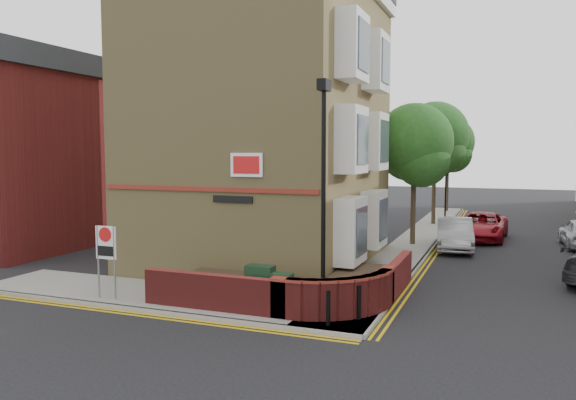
% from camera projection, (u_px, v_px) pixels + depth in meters
% --- Properties ---
extents(ground, '(120.00, 120.00, 0.00)m').
position_uv_depth(ground, '(250.00, 326.00, 14.66)').
color(ground, black).
rests_on(ground, ground).
extents(pavement_corner, '(13.00, 3.00, 0.12)m').
position_uv_depth(pavement_corner, '(168.00, 297.00, 17.32)').
color(pavement_corner, gray).
rests_on(pavement_corner, ground).
extents(pavement_main, '(2.00, 32.00, 0.12)m').
position_uv_depth(pavement_main, '(419.00, 239.00, 28.78)').
color(pavement_main, gray).
rests_on(pavement_main, ground).
extents(kerb_side, '(13.00, 0.15, 0.12)m').
position_uv_depth(kerb_side, '(139.00, 310.00, 15.93)').
color(kerb_side, gray).
rests_on(kerb_side, ground).
extents(kerb_main_near, '(0.15, 32.00, 0.12)m').
position_uv_depth(kerb_main_near, '(439.00, 240.00, 28.41)').
color(kerb_main_near, gray).
rests_on(kerb_main_near, ground).
extents(yellow_lines_side, '(13.00, 0.28, 0.01)m').
position_uv_depth(yellow_lines_side, '(133.00, 314.00, 15.70)').
color(yellow_lines_side, gold).
rests_on(yellow_lines_side, ground).
extents(yellow_lines_main, '(0.28, 32.00, 0.01)m').
position_uv_depth(yellow_lines_main, '(444.00, 241.00, 28.33)').
color(yellow_lines_main, gold).
rests_on(yellow_lines_main, ground).
extents(corner_building, '(8.95, 10.40, 13.60)m').
position_uv_depth(corner_building, '(270.00, 109.00, 22.58)').
color(corner_building, '#9A8851').
rests_on(corner_building, ground).
extents(garden_wall, '(6.80, 6.00, 1.20)m').
position_uv_depth(garden_wall, '(286.00, 302.00, 16.98)').
color(garden_wall, maroon).
rests_on(garden_wall, ground).
extents(lamppost, '(0.25, 0.50, 6.30)m').
position_uv_depth(lamppost, '(323.00, 197.00, 14.90)').
color(lamppost, black).
rests_on(lamppost, pavement_corner).
extents(utility_cabinet_large, '(0.80, 0.45, 1.20)m').
position_uv_depth(utility_cabinet_large, '(260.00, 286.00, 15.92)').
color(utility_cabinet_large, black).
rests_on(utility_cabinet_large, pavement_corner).
extents(utility_cabinet_small, '(0.55, 0.40, 1.10)m').
position_uv_depth(utility_cabinet_small, '(282.00, 293.00, 15.35)').
color(utility_cabinet_small, black).
rests_on(utility_cabinet_small, pavement_corner).
extents(bollard_near, '(0.11, 0.11, 0.90)m').
position_uv_depth(bollard_near, '(328.00, 308.00, 14.26)').
color(bollard_near, black).
rests_on(bollard_near, pavement_corner).
extents(bollard_far, '(0.11, 0.11, 0.90)m').
position_uv_depth(bollard_far, '(359.00, 303.00, 14.78)').
color(bollard_far, black).
rests_on(bollard_far, pavement_corner).
extents(zone_sign, '(0.72, 0.07, 2.20)m').
position_uv_depth(zone_sign, '(106.00, 248.00, 16.80)').
color(zone_sign, slate).
rests_on(zone_sign, pavement_corner).
extents(side_building, '(6.40, 10.40, 9.00)m').
position_uv_depth(side_building, '(40.00, 151.00, 27.13)').
color(side_building, maroon).
rests_on(side_building, ground).
extents(tree_near, '(3.64, 3.65, 6.70)m').
position_uv_depth(tree_near, '(414.00, 148.00, 26.56)').
color(tree_near, '#382B1E').
rests_on(tree_near, pavement_main).
extents(tree_mid, '(4.03, 4.03, 7.42)m').
position_uv_depth(tree_mid, '(435.00, 140.00, 33.94)').
color(tree_mid, '#382B1E').
rests_on(tree_mid, pavement_main).
extents(tree_far, '(3.81, 3.81, 7.00)m').
position_uv_depth(tree_far, '(448.00, 146.00, 41.38)').
color(tree_far, '#382B1E').
rests_on(tree_far, pavement_main).
extents(traffic_light_assembly, '(0.20, 0.16, 4.20)m').
position_uv_depth(traffic_light_assembly, '(446.00, 178.00, 36.74)').
color(traffic_light_assembly, black).
rests_on(traffic_light_assembly, pavement_main).
extents(silver_car_near, '(2.05, 4.58, 1.46)m').
position_uv_depth(silver_car_near, '(455.00, 234.00, 25.91)').
color(silver_car_near, '#939499').
rests_on(silver_car_near, ground).
extents(red_car_main, '(2.61, 5.14, 1.39)m').
position_uv_depth(red_car_main, '(482.00, 226.00, 28.89)').
color(red_car_main, maroon).
rests_on(red_car_main, ground).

